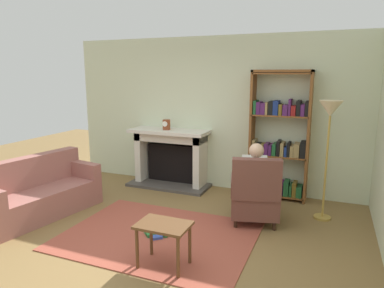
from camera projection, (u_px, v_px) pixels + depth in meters
ground at (147, 247)px, 4.18m from camera, size 14.00×14.00×0.00m
back_wall at (215, 114)px, 6.23m from camera, size 5.60×0.10×2.70m
area_rug at (158, 236)px, 4.46m from camera, size 2.40×1.80×0.01m
fireplace at (171, 155)px, 6.45m from camera, size 1.49×0.64×1.06m
mantel_clock at (166, 125)px, 6.25m from camera, size 0.14×0.14×0.18m
bookshelf at (279, 140)px, 5.67m from camera, size 0.95×0.32×2.12m
armchair_reading at (255, 195)px, 4.75m from camera, size 0.78×0.77×0.97m
seated_reader at (255, 178)px, 4.82m from camera, size 0.45×0.59×1.14m
sofa_floral at (39, 194)px, 5.09m from camera, size 0.99×1.80×0.85m
side_table at (164, 231)px, 3.68m from camera, size 0.56×0.39×0.49m
scattered_books at (157, 233)px, 4.47m from camera, size 0.40×0.37×0.04m
floor_lamp at (330, 119)px, 4.72m from camera, size 0.32×0.32×1.70m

